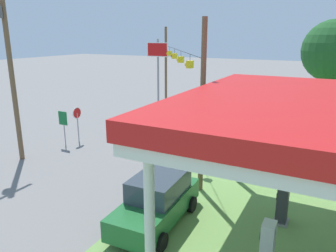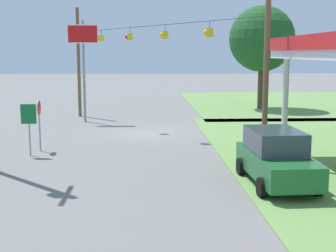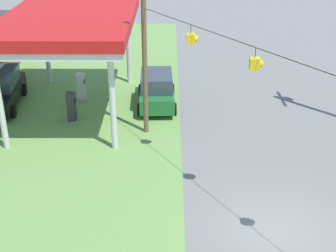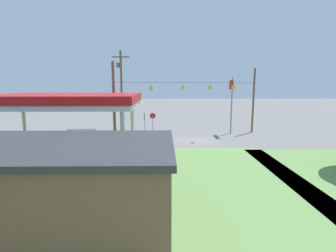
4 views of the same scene
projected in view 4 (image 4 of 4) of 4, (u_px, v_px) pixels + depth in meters
The scene contains 11 objects.
ground_plane at pixel (196, 141), 28.21m from camera, with size 160.00×160.00×0.00m, color slate.
gas_station_canopy at pixel (65, 102), 18.46m from camera, with size 10.17×6.49×5.36m.
fuel_pump_near at pixel (89, 157), 19.13m from camera, with size 0.71×0.56×1.62m.
fuel_pump_far at pixel (49, 157), 19.09m from camera, with size 0.71×0.56×1.62m.
car_at_pumps_front at pixel (78, 141), 23.38m from camera, with size 4.71×2.24×1.97m.
car_at_pumps_rear at pixel (29, 175), 14.74m from camera, with size 5.29×2.47×1.97m.
stop_sign_roadside at pixel (153, 118), 32.98m from camera, with size 0.80×0.08×2.50m.
stop_sign_overhead at pixel (232, 94), 31.70m from camera, with size 0.22×2.06×6.87m.
route_sign at pixel (144, 119), 33.21m from camera, with size 0.10×0.70×2.40m.
utility_pole_main at pixel (121, 87), 33.19m from camera, with size 2.20×0.44×10.18m.
signal_span_gantry at pixel (197, 100), 27.52m from camera, with size 15.67×10.24×7.96m.
Camera 4 is at (3.42, 27.54, 6.10)m, focal length 28.00 mm.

